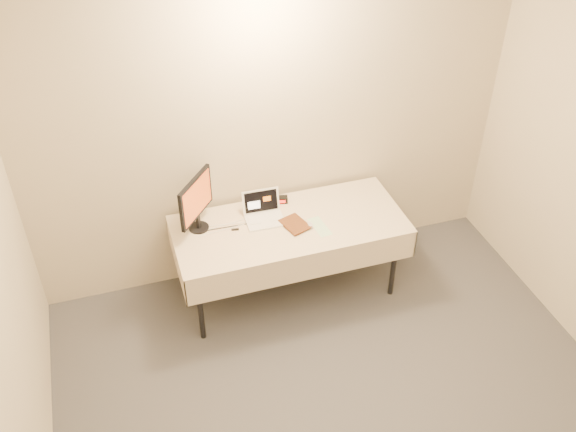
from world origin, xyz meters
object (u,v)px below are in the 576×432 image
object	(u,v)px
monitor	(196,200)
book	(286,218)
laptop	(263,213)
table	(290,230)

from	to	relation	value
monitor	book	xyz separation A→B (m)	(0.65, -0.23, -0.16)
monitor	book	world-z (taller)	monitor
laptop	book	xyz separation A→B (m)	(0.13, -0.20, 0.07)
table	monitor	world-z (taller)	monitor
book	table	bearing A→B (deg)	34.22
monitor	laptop	bearing A→B (deg)	-53.14
laptop	monitor	xyz separation A→B (m)	(-0.52, 0.02, 0.22)
monitor	book	distance (m)	0.71
laptop	book	bearing A→B (deg)	-56.26
table	laptop	bearing A→B (deg)	141.74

